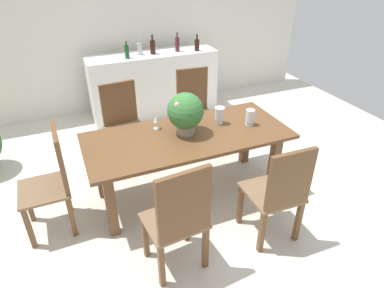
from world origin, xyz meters
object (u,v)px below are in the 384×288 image
Objects in this scene: kitchen_counter at (154,85)px; wine_bottle_green at (197,45)px; chair_near_left at (179,217)px; chair_head_end at (53,178)px; chair_far_left at (123,120)px; crystal_vase_center_near at (220,114)px; chair_far_right at (194,106)px; wine_bottle_dark at (153,47)px; wine_bottle_tall at (177,44)px; wine_bottle_clear at (127,52)px; dining_table at (188,144)px; crystal_vase_left at (250,116)px; wine_bottle_amber at (140,49)px; wine_glass at (156,120)px; flower_centerpiece at (185,112)px; chair_near_right at (280,191)px.

kitchen_counter is 8.02× the size of wine_bottle_green.
chair_head_end is at bearing -52.92° from chair_near_left.
chair_head_end is 1.26m from chair_far_left.
chair_far_left is at bearing 136.13° from crystal_vase_center_near.
chair_far_right is 0.53× the size of kitchen_counter.
chair_head_end is at bearing -127.23° from kitchen_counter.
chair_far_left is 1.48m from wine_bottle_dark.
kitchen_counter is at bearing 103.29° from chair_far_right.
wine_bottle_clear is (-0.80, -0.07, -0.01)m from wine_bottle_tall.
dining_table is 0.72m from crystal_vase_left.
chair_far_right is 0.99× the size of chair_near_left.
crystal_vase_left is 0.71× the size of wine_bottle_clear.
wine_bottle_amber is (-0.30, 2.02, 0.23)m from crystal_vase_center_near.
wine_glass is at bearing -131.95° from chair_far_right.
wine_bottle_green reaches higher than kitchen_counter.
flower_centerpiece is 0.35m from wine_glass.
chair_far_right reaches higher than chair_far_left.
wine_bottle_dark is (0.30, 2.05, 0.12)m from flower_centerpiece.
kitchen_counter is (-0.18, 3.07, -0.07)m from chair_near_right.
wine_bottle_dark is at bearing -85.21° from chair_near_right.
kitchen_counter is 0.61m from wine_bottle_amber.
crystal_vase_left is 0.70× the size of wine_bottle_green.
wine_bottle_tall is at bearing -3.58° from wine_bottle_amber.
crystal_vase_left is (0.21, -1.00, 0.25)m from chair_far_right.
dining_table is at bearing -108.06° from wine_bottle_tall.
chair_far_right reaches higher than wine_glass.
chair_far_left is at bearing -175.53° from chair_far_right.
wine_glass is at bearing 167.32° from crystal_vase_center_near.
crystal_vase_center_near is (0.41, 0.06, -0.12)m from flower_centerpiece.
dining_table is at bearing -68.02° from chair_far_left.
wine_bottle_amber reaches higher than chair_far_right.
wine_bottle_amber is at bearing 87.24° from dining_table.
dining_table is 2.04× the size of chair_near_right.
crystal_vase_left is 2.20m from wine_bottle_dark.
chair_far_right is 2.11m from chair_near_left.
wine_bottle_clear is at bearing 105.18° from crystal_vase_center_near.
flower_centerpiece is 2.09m from wine_bottle_amber.
flower_centerpiece reaches higher than chair_far_left.
chair_far_right is 2.03m from chair_head_end.
wine_bottle_amber reaches higher than kitchen_counter.
chair_near_left is at bearing -142.09° from crystal_vase_left.
chair_far_left is at bearing -108.56° from wine_bottle_clear.
wine_bottle_clear is (-0.58, 2.96, 0.52)m from chair_near_right.
wine_bottle_tall is at bearing 90.18° from crystal_vase_left.
wine_bottle_green is (0.49, 1.05, 0.50)m from chair_far_right.
crystal_vase_center_near is at bearing -12.68° from wine_glass.
wine_bottle_dark is 1.17× the size of wine_bottle_amber.
wine_bottle_green reaches higher than chair_far_right.
wine_bottle_amber is (0.10, 2.12, 0.45)m from dining_table.
chair_near_right is 0.97× the size of chair_far_right.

